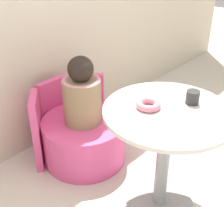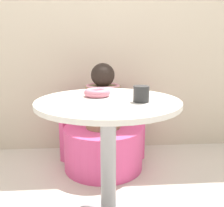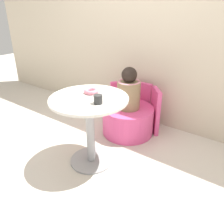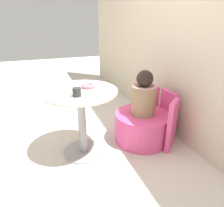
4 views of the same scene
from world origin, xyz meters
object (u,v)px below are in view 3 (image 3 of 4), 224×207
Objects in this scene: round_table at (90,117)px; cup at (98,99)px; tub_chair at (128,120)px; donut at (91,91)px; child_figure at (129,91)px.

cup is (0.16, -0.06, 0.24)m from round_table.
round_table is 0.29m from cup.
donut reaches higher than tub_chair.
child_figure reaches higher than tub_chair.
child_figure is (0.00, 0.00, 0.39)m from tub_chair.
tub_chair is at bearing 180.00° from child_figure.
cup is at bearing -36.62° from donut.
round_table is 9.38× the size of cup.
donut is 0.26m from cup.
child_figure is at bearing 84.73° from donut.
child_figure is at bearing 101.37° from cup.
donut is at bearing 143.38° from cup.
round_table is at bearing 159.33° from cup.
child_figure is at bearing 89.77° from round_table.
cup is at bearing -20.67° from round_table.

